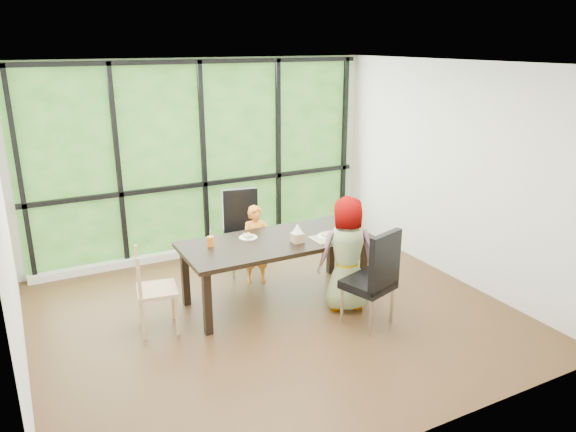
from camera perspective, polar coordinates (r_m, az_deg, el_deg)
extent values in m
plane|color=black|center=(6.16, -1.44, -10.29)|extent=(5.00, 5.00, 0.00)
plane|color=silver|center=(7.68, -8.97, 5.97)|extent=(5.00, 0.00, 5.00)
cube|color=#27531B|center=(7.66, -8.92, 5.94)|extent=(4.80, 0.02, 2.65)
cube|color=silver|center=(7.96, -8.28, -3.36)|extent=(4.80, 0.12, 0.10)
cube|color=black|center=(6.34, -1.23, -5.70)|extent=(2.18, 1.02, 0.75)
cube|color=black|center=(7.06, -4.63, -1.79)|extent=(0.53, 0.53, 1.08)
cube|color=black|center=(5.82, 8.41, -6.36)|extent=(0.58, 0.58, 1.08)
cube|color=tan|center=(5.84, -13.57, -7.55)|extent=(0.47, 0.48, 0.90)
imported|color=orange|center=(6.77, -3.38, -3.00)|extent=(0.42, 0.33, 1.00)
imported|color=gray|center=(6.10, 6.37, -3.92)|extent=(0.74, 0.60, 1.31)
cube|color=tan|center=(6.26, 4.23, -2.31)|extent=(0.38, 0.28, 0.01)
cylinder|color=white|center=(6.27, -4.19, -2.26)|extent=(0.21, 0.21, 0.01)
cylinder|color=white|center=(6.30, 4.18, -2.13)|extent=(0.24, 0.24, 0.02)
cylinder|color=orange|center=(6.05, -8.13, -2.65)|extent=(0.07, 0.07, 0.11)
cylinder|color=#55CB32|center=(6.40, 7.16, -1.38)|extent=(0.08, 0.08, 0.13)
cylinder|color=white|center=(6.70, 6.13, -0.65)|extent=(0.08, 0.08, 0.08)
cube|color=tan|center=(6.11, 0.99, -2.26)|extent=(0.13, 0.13, 0.11)
cylinder|color=white|center=(6.02, -8.17, -1.79)|extent=(0.01, 0.04, 0.20)
cylinder|color=pink|center=(6.37, 7.20, -0.50)|extent=(0.01, 0.04, 0.20)
cone|color=white|center=(6.08, 0.99, -1.30)|extent=(0.12, 0.12, 0.11)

